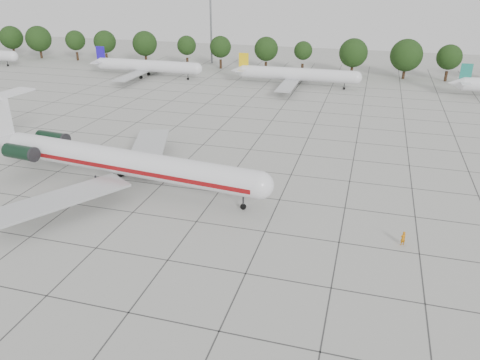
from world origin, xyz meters
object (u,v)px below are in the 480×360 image
(bg_airliner_b, at_px, (147,66))
(main_airliner, at_px, (111,159))
(ground_crew, at_px, (403,238))
(bg_airliner_c, at_px, (297,75))
(floodlight_mast, at_px, (211,13))

(bg_airliner_b, bearing_deg, main_airliner, -67.64)
(ground_crew, height_order, bg_airliner_c, bg_airliner_c)
(main_airliner, relative_size, bg_airliner_b, 1.53)
(ground_crew, distance_m, bg_airliner_b, 91.35)
(bg_airliner_b, bearing_deg, bg_airliner_c, 0.50)
(floodlight_mast, bearing_deg, main_airliner, -79.53)
(bg_airliner_c, xyz_separation_m, floodlight_mast, (-29.68, 23.28, 11.37))
(main_airliner, bearing_deg, bg_airliner_c, 83.79)
(ground_crew, xyz_separation_m, bg_airliner_c, (-22.66, 67.38, 2.12))
(main_airliner, relative_size, ground_crew, 27.13)
(bg_airliner_b, distance_m, bg_airliner_c, 39.35)
(main_airliner, relative_size, floodlight_mast, 1.69)
(main_airliner, distance_m, floodlight_mast, 87.71)
(main_airliner, xyz_separation_m, ground_crew, (36.52, -5.06, -2.78))
(bg_airliner_c, bearing_deg, main_airliner, -102.54)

